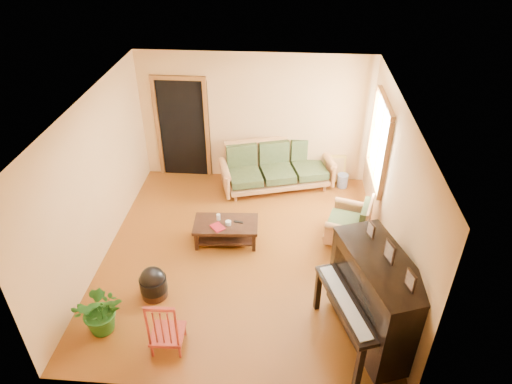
# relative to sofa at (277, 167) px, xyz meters

# --- Properties ---
(floor) EXTENTS (5.00, 5.00, 0.00)m
(floor) POSITION_rel_sofa_xyz_m (-0.49, -2.08, -0.47)
(floor) COLOR #5E2E0C
(floor) RESTS_ON ground
(doorway) EXTENTS (1.08, 0.16, 2.05)m
(doorway) POSITION_rel_sofa_xyz_m (-1.94, 0.40, 0.56)
(doorway) COLOR black
(doorway) RESTS_ON floor
(window) EXTENTS (0.12, 1.36, 1.46)m
(window) POSITION_rel_sofa_xyz_m (1.72, -0.78, 1.03)
(window) COLOR white
(window) RESTS_ON right_wall
(sofa) EXTENTS (2.35, 1.49, 0.93)m
(sofa) POSITION_rel_sofa_xyz_m (0.00, 0.00, 0.00)
(sofa) COLOR #AB703E
(sofa) RESTS_ON floor
(coffee_table) EXTENTS (1.10, 0.64, 0.39)m
(coffee_table) POSITION_rel_sofa_xyz_m (-0.79, -1.78, -0.27)
(coffee_table) COLOR black
(coffee_table) RESTS_ON floor
(armchair) EXTENTS (0.97, 0.99, 0.81)m
(armchair) POSITION_rel_sofa_xyz_m (1.25, -1.54, -0.06)
(armchair) COLOR #AB703E
(armchair) RESTS_ON floor
(piano) EXTENTS (1.35, 1.74, 1.35)m
(piano) POSITION_rel_sofa_xyz_m (1.38, -3.61, 0.21)
(piano) COLOR black
(piano) RESTS_ON floor
(footstool) EXTENTS (0.53, 0.53, 0.38)m
(footstool) POSITION_rel_sofa_xyz_m (-1.68, -3.10, -0.28)
(footstool) COLOR black
(footstool) RESTS_ON floor
(red_chair) EXTENTS (0.43, 0.47, 0.89)m
(red_chair) POSITION_rel_sofa_xyz_m (-1.26, -3.97, -0.02)
(red_chair) COLOR maroon
(red_chair) RESTS_ON floor
(leaning_frame) EXTENTS (0.46, 0.12, 0.61)m
(leaning_frame) POSITION_rel_sofa_xyz_m (1.15, 0.32, -0.16)
(leaning_frame) COLOR gold
(leaning_frame) RESTS_ON floor
(ceramic_crock) EXTENTS (0.25, 0.25, 0.27)m
(ceramic_crock) POSITION_rel_sofa_xyz_m (1.32, 0.13, -0.33)
(ceramic_crock) COLOR #3553A1
(ceramic_crock) RESTS_ON floor
(potted_plant) EXTENTS (0.75, 0.68, 0.73)m
(potted_plant) POSITION_rel_sofa_xyz_m (-2.19, -3.76, -0.10)
(potted_plant) COLOR #25611B
(potted_plant) RESTS_ON floor
(book) EXTENTS (0.29, 0.29, 0.02)m
(book) POSITION_rel_sofa_xyz_m (-0.97, -1.98, -0.07)
(book) COLOR maroon
(book) RESTS_ON coffee_table
(candle) EXTENTS (0.07, 0.07, 0.11)m
(candle) POSITION_rel_sofa_xyz_m (-0.92, -1.69, -0.02)
(candle) COLOR silver
(candle) RESTS_ON coffee_table
(glass_jar) EXTENTS (0.10, 0.10, 0.07)m
(glass_jar) POSITION_rel_sofa_xyz_m (-0.74, -1.82, -0.05)
(glass_jar) COLOR silver
(glass_jar) RESTS_ON coffee_table
(remote) EXTENTS (0.16, 0.07, 0.02)m
(remote) POSITION_rel_sofa_xyz_m (-0.58, -1.74, -0.07)
(remote) COLOR black
(remote) RESTS_ON coffee_table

